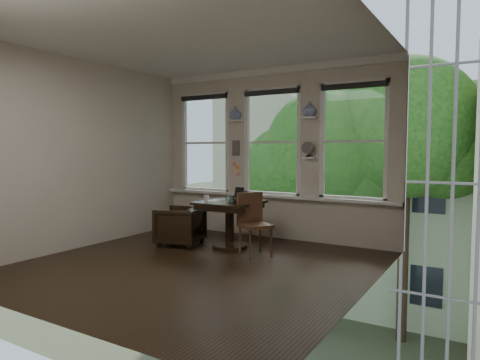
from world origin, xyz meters
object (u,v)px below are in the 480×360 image
Objects in this scene: laptop at (236,201)px; mug at (207,198)px; side_chair_right at (255,225)px; armchair_left at (180,226)px; table at (230,225)px.

mug is (-0.48, -0.13, 0.03)m from laptop.
mug is (-0.97, 0.13, 0.34)m from side_chair_right.
side_chair_right is 9.50× the size of mug.
side_chair_right is at bearing 75.80° from armchair_left.
armchair_left is 7.15× the size of mug.
table is 0.98× the size of side_chair_right.
laptop is at bearing 12.73° from table.
laptop is 3.17× the size of mug.
armchair_left is at bearing 123.93° from side_chair_right.
table is at bearing 16.46° from mug.
mug is at bearing 92.03° from armchair_left.
side_chair_right reaches higher than armchair_left.
armchair_left is 1.06m from laptop.
side_chair_right reaches higher than laptop.
armchair_left is 0.75× the size of side_chair_right.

